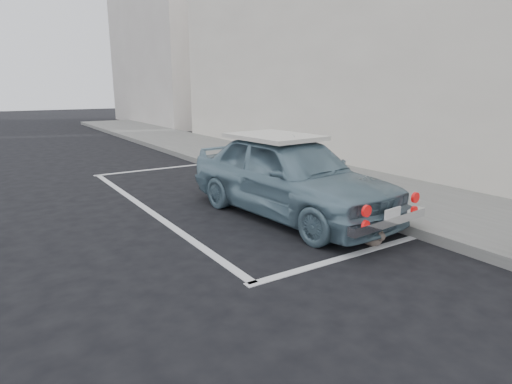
# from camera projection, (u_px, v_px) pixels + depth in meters

# --- Properties ---
(ground) EXTENTS (80.00, 80.00, 0.00)m
(ground) POSITION_uv_depth(u_px,v_px,m) (291.00, 252.00, 5.55)
(ground) COLOR black
(ground) RESTS_ON ground
(sidewalk) EXTENTS (2.80, 40.00, 0.15)m
(sidewalk) POSITION_uv_depth(u_px,v_px,m) (355.00, 187.00, 8.85)
(sidewalk) COLOR slate
(sidewalk) RESTS_ON ground
(shop_building) EXTENTS (3.50, 18.00, 7.00)m
(shop_building) POSITION_uv_depth(u_px,v_px,m) (391.00, 33.00, 11.32)
(shop_building) COLOR beige
(shop_building) RESTS_ON ground
(building_far) EXTENTS (3.50, 10.00, 8.00)m
(building_far) POSITION_uv_depth(u_px,v_px,m) (166.00, 52.00, 24.23)
(building_far) COLOR beige
(building_far) RESTS_ON ground
(pline_rear) EXTENTS (3.00, 0.12, 0.01)m
(pline_rear) POSITION_uv_depth(u_px,v_px,m) (347.00, 257.00, 5.41)
(pline_rear) COLOR silver
(pline_rear) RESTS_ON ground
(pline_front) EXTENTS (3.00, 0.12, 0.01)m
(pline_front) POSITION_uv_depth(u_px,v_px,m) (154.00, 169.00, 11.11)
(pline_front) COLOR silver
(pline_front) RESTS_ON ground
(pline_side) EXTENTS (0.12, 7.00, 0.01)m
(pline_side) POSITION_uv_depth(u_px,v_px,m) (146.00, 209.00, 7.52)
(pline_side) COLOR silver
(pline_side) RESTS_ON ground
(retro_coupe) EXTENTS (1.94, 4.10, 1.35)m
(retro_coupe) POSITION_uv_depth(u_px,v_px,m) (290.00, 175.00, 7.01)
(retro_coupe) COLOR slate
(retro_coupe) RESTS_ON ground
(cat) EXTENTS (0.26, 0.45, 0.24)m
(cat) POSITION_uv_depth(u_px,v_px,m) (372.00, 238.00, 5.77)
(cat) COLOR brown
(cat) RESTS_ON ground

